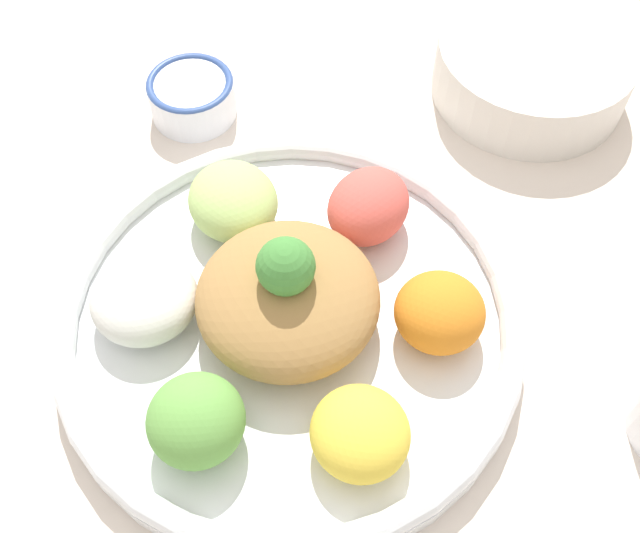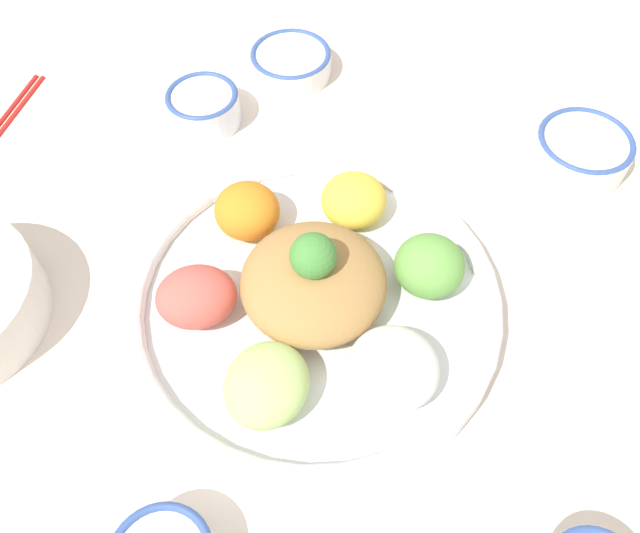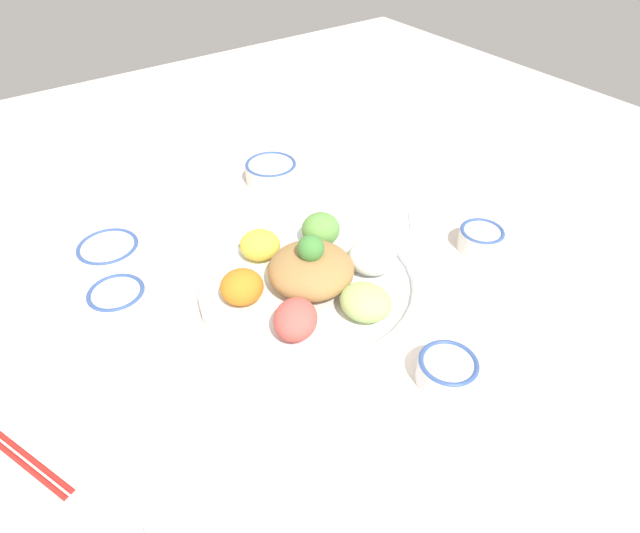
# 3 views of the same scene
# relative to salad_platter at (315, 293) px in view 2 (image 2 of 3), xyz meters

# --- Properties ---
(ground_plane) EXTENTS (2.40, 2.40, 0.00)m
(ground_plane) POSITION_rel_salad_platter_xyz_m (0.00, 0.00, -0.03)
(ground_plane) COLOR silver
(salad_platter) EXTENTS (0.38, 0.38, 0.12)m
(salad_platter) POSITION_rel_salad_platter_xyz_m (0.00, 0.00, 0.00)
(salad_platter) COLOR white
(salad_platter) RESTS_ON ground_plane
(rice_bowl_blue) EXTENTS (0.11, 0.11, 0.03)m
(rice_bowl_blue) POSITION_rel_salad_platter_xyz_m (-0.29, -0.25, -0.01)
(rice_bowl_blue) COLOR white
(rice_bowl_blue) RESTS_ON ground_plane
(sauce_bowl_dark) EXTENTS (0.11, 0.11, 0.05)m
(sauce_bowl_dark) POSITION_rel_salad_platter_xyz_m (-0.35, 0.14, -0.00)
(sauce_bowl_dark) COLOR white
(sauce_bowl_dark) RESTS_ON ground_plane
(sauce_bowl_far) EXTENTS (0.09, 0.09, 0.04)m
(sauce_bowl_far) POSITION_rel_salad_platter_xyz_m (-0.14, -0.28, -0.00)
(sauce_bowl_far) COLOR white
(sauce_bowl_far) RESTS_ON ground_plane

